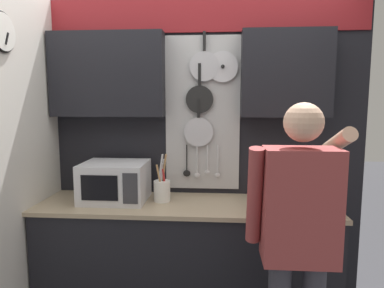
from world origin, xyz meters
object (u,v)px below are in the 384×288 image
microwave (115,181)px  utensil_crock (162,189)px  knife_block (315,192)px  person (299,229)px

microwave → utensil_crock: 0.35m
knife_block → person: (-0.26, -0.65, -0.03)m
person → utensil_crock: bearing=142.0°
microwave → person: bearing=-28.8°
microwave → person: (1.17, -0.65, -0.08)m
person → microwave: bearing=151.2°
utensil_crock → person: (0.83, -0.65, -0.03)m
utensil_crock → person: 1.05m
knife_block → utensil_crock: (-1.09, -0.00, -0.00)m
microwave → knife_block: 1.43m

